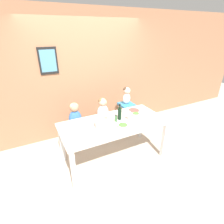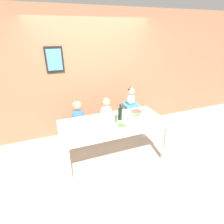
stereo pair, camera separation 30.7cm
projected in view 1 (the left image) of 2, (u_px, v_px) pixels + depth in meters
ground_plane at (114, 157)px, 3.43m from camera, size 14.00×14.00×0.00m
wall_back at (87, 75)px, 3.85m from camera, size 10.00×0.09×2.70m
dining_table at (114, 127)px, 3.14m from camera, size 1.88×0.90×0.78m
chair_far_left at (76, 130)px, 3.62m from camera, size 0.36×0.38×0.47m
chair_far_center at (103, 123)px, 3.87m from camera, size 0.36×0.38×0.47m
chair_right_highchair at (126, 111)px, 4.04m from camera, size 0.31×0.32×0.75m
person_child_left at (75, 115)px, 3.47m from camera, size 0.26×0.18×0.51m
person_child_center at (103, 109)px, 3.72m from camera, size 0.26×0.18×0.51m
person_baby_right at (127, 94)px, 3.86m from camera, size 0.18×0.16×0.39m
wine_bottle at (120, 113)px, 3.16m from camera, size 0.07×0.07×0.31m
paper_towel_roll at (99, 123)px, 2.85m from camera, size 0.12×0.12×0.24m
wine_glass_near at (129, 114)px, 3.12m from camera, size 0.07×0.07×0.19m
wine_glass_far at (107, 114)px, 3.11m from camera, size 0.07×0.07×0.19m
salad_bowl_large at (123, 126)px, 2.90m from camera, size 0.17×0.17×0.08m
salad_bowl_small at (136, 114)px, 3.30m from camera, size 0.14×0.14×0.08m
dinner_plate_front_left at (86, 135)px, 2.72m from camera, size 0.22×0.22×0.01m
dinner_plate_back_left at (85, 122)px, 3.09m from camera, size 0.22×0.22×0.01m
dinner_plate_back_right at (134, 110)px, 3.55m from camera, size 0.22×0.22×0.01m
condiment_bottle_hot_sauce at (116, 118)px, 3.10m from camera, size 0.04×0.04×0.14m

